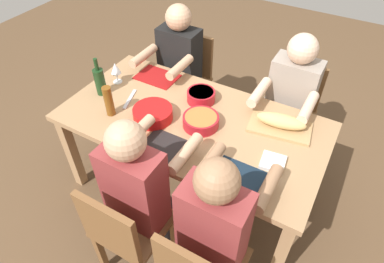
% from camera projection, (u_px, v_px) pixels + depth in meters
% --- Properties ---
extents(ground_plane, '(8.00, 8.00, 0.00)m').
position_uv_depth(ground_plane, '(192.00, 187.00, 2.75)').
color(ground_plane, brown).
extents(dining_table, '(1.79, 0.93, 0.74)m').
position_uv_depth(dining_table, '(192.00, 129.00, 2.30)').
color(dining_table, '#A87F56').
rests_on(dining_table, ground_plane).
extents(diner_near_right, '(0.41, 0.53, 1.20)m').
position_uv_depth(diner_near_right, '(217.00, 224.00, 1.71)').
color(diner_near_right, '#2D2D38').
rests_on(diner_near_right, ground_plane).
extents(chair_far_right, '(0.40, 0.40, 0.85)m').
position_uv_depth(chair_far_right, '(291.00, 108.00, 2.74)').
color(chair_far_right, brown).
rests_on(chair_far_right, ground_plane).
extents(diner_far_right, '(0.41, 0.53, 1.20)m').
position_uv_depth(diner_far_right, '(289.00, 99.00, 2.48)').
color(diner_far_right, '#2D2D38').
rests_on(diner_far_right, ground_plane).
extents(chair_near_center, '(0.40, 0.40, 0.85)m').
position_uv_depth(chair_near_center, '(125.00, 231.00, 1.92)').
color(chair_near_center, brown).
rests_on(chair_near_center, ground_plane).
extents(diner_near_center, '(0.41, 0.53, 1.20)m').
position_uv_depth(diner_near_center, '(139.00, 186.00, 1.89)').
color(diner_near_center, '#2D2D38').
rests_on(diner_near_center, ground_plane).
extents(chair_far_left, '(0.40, 0.40, 0.85)m').
position_uv_depth(chair_far_left, '(188.00, 75.00, 3.10)').
color(chair_far_left, brown).
rests_on(chair_far_left, ground_plane).
extents(diner_far_left, '(0.41, 0.53, 1.20)m').
position_uv_depth(diner_far_left, '(177.00, 64.00, 2.83)').
color(diner_far_left, '#2D2D38').
rests_on(diner_far_left, ground_plane).
extents(serving_bowl_greens, '(0.27, 0.27, 0.08)m').
position_uv_depth(serving_bowl_greens, '(153.00, 113.00, 2.22)').
color(serving_bowl_greens, red).
rests_on(serving_bowl_greens, dining_table).
extents(serving_bowl_pasta, '(0.20, 0.20, 0.08)m').
position_uv_depth(serving_bowl_pasta, '(201.00, 96.00, 2.36)').
color(serving_bowl_pasta, '#B21923').
rests_on(serving_bowl_pasta, dining_table).
extents(serving_bowl_fruit, '(0.24, 0.24, 0.08)m').
position_uv_depth(serving_bowl_fruit, '(201.00, 120.00, 2.17)').
color(serving_bowl_fruit, '#B21923').
rests_on(serving_bowl_fruit, dining_table).
extents(cutting_board, '(0.43, 0.28, 0.02)m').
position_uv_depth(cutting_board, '(280.00, 127.00, 2.17)').
color(cutting_board, tan).
rests_on(cutting_board, dining_table).
extents(bread_loaf, '(0.33, 0.16, 0.09)m').
position_uv_depth(bread_loaf, '(281.00, 121.00, 2.14)').
color(bread_loaf, tan).
rests_on(bread_loaf, cutting_board).
extents(wine_bottle, '(0.08, 0.08, 0.29)m').
position_uv_depth(wine_bottle, '(100.00, 81.00, 2.39)').
color(wine_bottle, '#193819').
rests_on(wine_bottle, dining_table).
extents(beer_bottle, '(0.06, 0.06, 0.22)m').
position_uv_depth(beer_bottle, '(109.00, 101.00, 2.21)').
color(beer_bottle, brown).
rests_on(beer_bottle, dining_table).
extents(wine_glass, '(0.08, 0.08, 0.17)m').
position_uv_depth(wine_glass, '(116.00, 69.00, 2.49)').
color(wine_glass, silver).
rests_on(wine_glass, dining_table).
extents(placemat_near_right, '(0.32, 0.23, 0.01)m').
position_uv_depth(placemat_near_right, '(241.00, 178.00, 1.87)').
color(placemat_near_right, '#142333').
rests_on(placemat_near_right, dining_table).
extents(placemat_near_center, '(0.32, 0.23, 0.01)m').
position_uv_depth(placemat_near_center, '(167.00, 147.00, 2.05)').
color(placemat_near_center, black).
rests_on(placemat_near_center, dining_table).
extents(placemat_far_left, '(0.32, 0.23, 0.01)m').
position_uv_depth(placemat_far_left, '(157.00, 77.00, 2.61)').
color(placemat_far_left, maroon).
rests_on(placemat_far_left, dining_table).
extents(carving_knife, '(0.09, 0.23, 0.01)m').
position_uv_depth(carving_knife, '(130.00, 99.00, 2.40)').
color(carving_knife, silver).
rests_on(carving_knife, dining_table).
extents(napkin_stack, '(0.16, 0.16, 0.02)m').
position_uv_depth(napkin_stack, '(273.00, 162.00, 1.95)').
color(napkin_stack, white).
rests_on(napkin_stack, dining_table).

